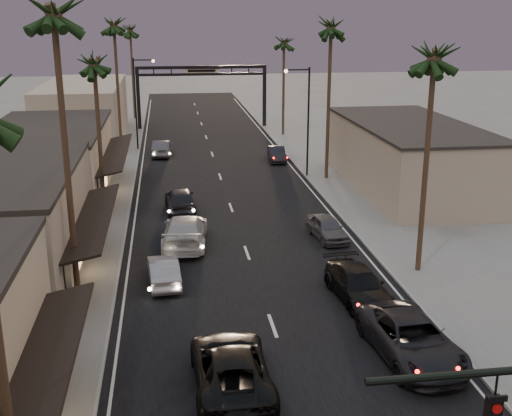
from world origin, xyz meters
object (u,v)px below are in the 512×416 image
object	(u,v)px
palm_rb	(331,23)
palm_far	(130,27)
palm_rc	(284,39)
streetlight_right	(305,113)
curbside_black	(358,285)
oncoming_silver	(164,271)
arch	(202,81)
palm_ld	(114,21)
streetlight_left	(138,96)
palm_ra	(435,49)
palm_lb	(53,6)
curbside_near	(412,339)
palm_lc	(94,57)
oncoming_pickup	(231,368)

from	to	relation	value
palm_rb	palm_far	distance (m)	37.98
palm_rc	palm_far	distance (m)	21.97
streetlight_right	curbside_black	distance (m)	24.49
palm_rc	streetlight_right	bearing A→B (deg)	-95.05
oncoming_silver	curbside_black	world-z (taller)	curbside_black
oncoming_silver	arch	bearing A→B (deg)	-100.27
palm_ld	oncoming_silver	world-z (taller)	palm_ld
streetlight_left	palm_far	world-z (taller)	palm_far
arch	streetlight_right	distance (m)	25.94
arch	curbside_black	world-z (taller)	arch
palm_ra	arch	bearing A→B (deg)	100.59
palm_lb	curbside_black	bearing A→B (deg)	-4.07
streetlight_right	palm_rc	xyz separation A→B (m)	(1.68, 19.00, 5.14)
arch	palm_far	world-z (taller)	palm_far
palm_far	streetlight_left	bearing A→B (deg)	-86.05
curbside_black	palm_rb	bearing A→B (deg)	74.51
palm_far	curbside_black	distance (m)	59.31
palm_ra	palm_rc	distance (m)	40.01
palm_lb	palm_ld	world-z (taller)	palm_lb
palm_ra	curbside_black	bearing A→B (deg)	-144.71
streetlight_right	curbside_near	size ratio (longest dim) A/B	1.50
palm_rc	oncoming_silver	size ratio (longest dim) A/B	2.93
palm_rb	palm_rc	size ratio (longest dim) A/B	1.16
palm_rb	curbside_black	distance (m)	26.05
palm_lc	palm_rb	size ratio (longest dim) A/B	0.86
palm_far	oncoming_pickup	xyz separation A→B (m)	(6.01, -63.55, -10.62)
palm_lb	palm_rc	bearing A→B (deg)	67.73
palm_ra	palm_rc	size ratio (longest dim) A/B	1.08
palm_lb	palm_far	xyz separation A→B (m)	(0.30, 56.00, -1.94)
streetlight_left	oncoming_pickup	distance (m)	44.02
oncoming_pickup	curbside_black	size ratio (longest dim) A/B	1.13
palm_lc	curbside_near	xyz separation A→B (m)	(13.57, -20.43, -9.64)
palm_rb	oncoming_silver	bearing A→B (deg)	-124.04
palm_lc	curbside_black	world-z (taller)	palm_lc
streetlight_left	curbside_black	distance (m)	38.91
arch	palm_rc	size ratio (longest dim) A/B	1.25
streetlight_left	palm_rc	size ratio (longest dim) A/B	0.74
arch	oncoming_silver	world-z (taller)	arch
arch	palm_ra	distance (m)	47.17
arch	oncoming_pickup	xyz separation A→B (m)	(-2.29, -55.54, -4.71)
streetlight_left	oncoming_silver	size ratio (longest dim) A/B	2.16
streetlight_left	oncoming_silver	distance (m)	34.07
streetlight_right	palm_rb	xyz separation A→B (m)	(1.68, -1.00, 7.09)
palm_lc	palm_far	bearing A→B (deg)	89.59
palm_far	curbside_black	xyz separation A→B (m)	(12.76, -56.93, -10.68)
palm_ra	curbside_near	world-z (taller)	palm_ra
arch	palm_lc	xyz separation A→B (m)	(-8.60, -34.00, 4.94)
palm_ld	oncoming_silver	xyz separation A→B (m)	(3.91, -30.68, -11.73)
curbside_black	palm_lc	bearing A→B (deg)	125.93
palm_lc	palm_rc	bearing A→B (deg)	58.44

